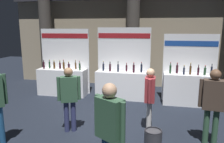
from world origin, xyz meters
TOP-DOWN VIEW (x-y plane):
  - ground_plane at (0.00, 0.00)m, footprint 24.00×24.00m
  - hall_colonnade at (0.00, 4.28)m, footprint 11.04×1.05m
  - exhibitor_booth_0 at (-2.50, 2.39)m, footprint 1.94×0.66m
  - exhibitor_booth_1 at (-0.20, 2.44)m, footprint 1.96×0.66m
  - exhibitor_booth_2 at (2.11, 2.24)m, footprint 1.77×0.66m
  - visitor_0 at (0.37, -2.13)m, footprint 0.55×0.43m
  - visitor_1 at (2.25, -0.42)m, footprint 0.59×0.28m
  - visitor_5 at (0.90, 0.01)m, footprint 0.24×0.55m
  - visitor_6 at (-1.02, -0.47)m, footprint 0.53×0.36m

SIDE VIEW (x-z plane):
  - ground_plane at x=0.00m, z-range 0.00..0.00m
  - exhibitor_booth_2 at x=2.11m, z-range -0.56..1.79m
  - exhibitor_booth_0 at x=-2.50m, z-range -0.63..1.88m
  - exhibitor_booth_1 at x=-0.20m, z-range -0.66..1.90m
  - visitor_5 at x=0.90m, z-range 0.15..1.73m
  - visitor_6 at x=-1.02m, z-range 0.15..1.77m
  - visitor_1 at x=2.25m, z-range 0.17..1.87m
  - visitor_0 at x=0.37m, z-range 0.18..1.91m
  - hall_colonnade at x=0.00m, z-range -0.07..6.90m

